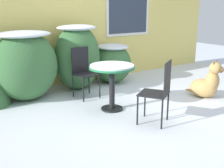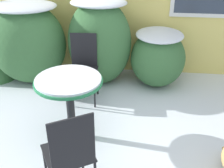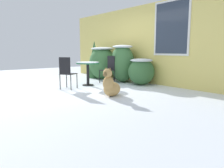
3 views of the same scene
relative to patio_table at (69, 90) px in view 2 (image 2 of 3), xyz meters
name	(u,v)px [view 2 (image 2 of 3)]	position (x,y,z in m)	size (l,w,h in m)	color
ground_plane	(106,155)	(0.43, -0.30, -0.61)	(16.00, 16.00, 0.00)	silver
shrub_left	(28,41)	(-0.97, 1.30, 0.05)	(1.15, 0.95, 1.25)	#386638
shrub_middle	(99,41)	(0.12, 1.37, 0.08)	(0.95, 0.74, 1.31)	#386638
shrub_right	(158,56)	(1.00, 1.41, -0.15)	(0.82, 0.89, 0.86)	#386638
patio_table	(69,90)	(0.00, 0.00, 0.00)	(0.74, 0.74, 0.75)	black
patio_chair_near_table	(83,65)	(-0.03, 0.87, -0.10)	(0.41, 0.41, 0.93)	black
patio_chair_far_side	(70,153)	(0.22, -0.85, -0.10)	(0.54, 0.54, 0.93)	black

